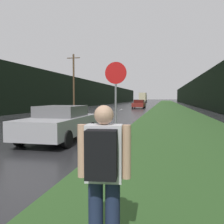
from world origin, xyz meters
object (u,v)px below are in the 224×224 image
Objects in this scene: hitchhiker_with_backpack at (104,171)px; delivery_truck at (143,97)px; stop_sign at (116,94)px; car_passing_far at (139,104)px; car_passing_near at (60,123)px.

delivery_truck is at bearing 87.94° from hitchhiker_with_backpack.
stop_sign is 5.73m from hitchhiker_with_backpack.
car_passing_far is 0.58× the size of delivery_truck.
stop_sign is 0.36× the size of delivery_truck.
car_passing_near is at bearing 90.00° from car_passing_far.
stop_sign is 31.26m from car_passing_far.
car_passing_far is at bearing 94.52° from stop_sign.
stop_sign reaches higher than hitchhiker_with_backpack.
stop_sign reaches higher than car_passing_near.
stop_sign reaches higher than car_passing_far.
hitchhiker_with_backpack is at bearing 118.42° from car_passing_near.
stop_sign is at bearing 160.85° from car_passing_near.
car_passing_near is 0.91× the size of car_passing_far.
stop_sign is 1.80× the size of hitchhiker_with_backpack.
hitchhiker_with_backpack is (1.01, -5.57, -0.89)m from stop_sign.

